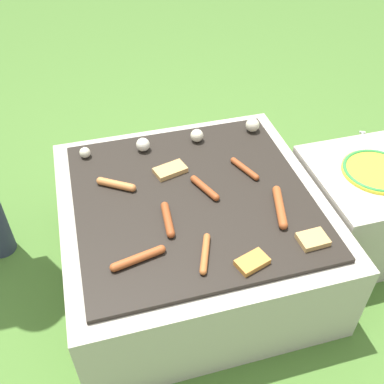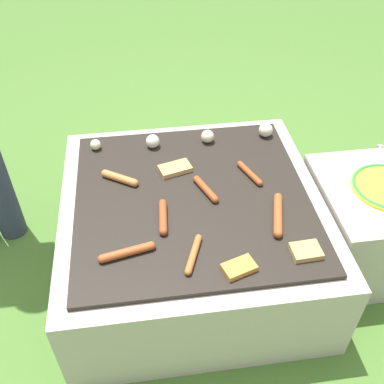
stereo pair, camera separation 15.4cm
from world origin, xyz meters
name	(u,v)px [view 1 (the left image)]	position (x,y,z in m)	size (l,w,h in m)	color
ground_plane	(192,263)	(0.00, 0.00, 0.00)	(14.00, 14.00, 0.00)	#47702D
grill	(192,233)	(0.00, 0.00, 0.19)	(0.95, 0.95, 0.38)	#B2AA9E
side_ledge	(363,208)	(0.72, -0.05, 0.19)	(0.46, 0.47, 0.38)	#B2AA9E
sausage_back_left	(205,188)	(0.05, 0.02, 0.40)	(0.07, 0.15, 0.03)	#93421E
sausage_mid_right	(116,184)	(-0.26, 0.12, 0.40)	(0.14, 0.10, 0.03)	#C6753D
sausage_front_right	(168,219)	(-0.11, -0.10, 0.40)	(0.04, 0.16, 0.03)	#93421E
sausage_back_right	(280,207)	(0.27, -0.15, 0.40)	(0.08, 0.20, 0.03)	#A34C23
sausage_front_center	(138,258)	(-0.24, -0.24, 0.40)	(0.18, 0.06, 0.03)	#A34C23
sausage_mid_left	(205,254)	(-0.03, -0.28, 0.39)	(0.07, 0.15, 0.02)	#B7602D
sausage_front_left	(245,169)	(0.23, 0.08, 0.39)	(0.07, 0.14, 0.02)	#93421E
bread_slice_right	(170,170)	(-0.04, 0.15, 0.39)	(0.13, 0.10, 0.02)	tan
bread_slice_center	(313,239)	(0.32, -0.31, 0.39)	(0.10, 0.08, 0.02)	tan
bread_slice_left	(252,262)	(0.10, -0.35, 0.39)	(0.11, 0.09, 0.02)	#D18438
mushroom_row	(187,137)	(0.07, 0.33, 0.41)	(0.76, 0.07, 0.06)	beige
plate_colorful	(377,171)	(0.72, -0.06, 0.39)	(0.26, 0.26, 0.02)	yellow
fork_utensil	(363,143)	(0.77, 0.12, 0.39)	(0.10, 0.17, 0.01)	silver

